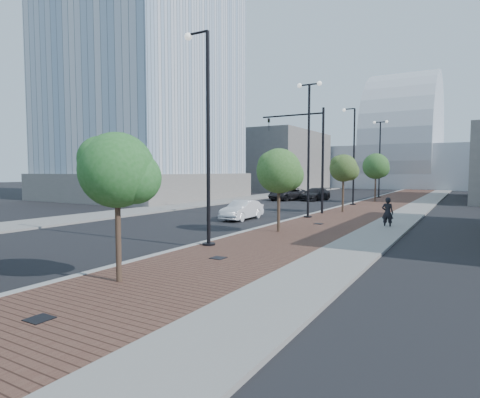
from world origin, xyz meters
The scene contains 23 objects.
sidewalk centered at (3.50, 40.00, 0.06)m, with size 7.00×140.00×0.12m, color #4C2D23.
concrete_strip centered at (6.20, 40.00, 0.07)m, with size 2.40×140.00×0.13m, color slate.
curb centered at (0.00, 40.00, 0.07)m, with size 0.30×140.00×0.14m, color gray.
west_sidewalk centered at (-13.00, 40.00, 0.06)m, with size 4.00×140.00×0.12m, color slate.
white_sedan centered at (-3.18, 19.46, 0.65)m, with size 1.38×3.95×1.30m, color silver.
dark_car_mid centered at (-7.65, 37.80, 0.71)m, with size 2.36×5.11×1.42m, color black.
dark_car_far centered at (-4.96, 39.13, 0.70)m, with size 1.95×4.81×1.39m, color black.
pedestrian centered at (6.17, 20.02, 0.90)m, with size 0.66×0.43×1.80m, color black.
streetlight_1 centered at (0.49, 10.00, 4.34)m, with size 1.44×0.56×9.21m.
streetlight_2 centered at (0.60, 22.00, 4.82)m, with size 1.72×0.56×9.28m.
streetlight_3 centered at (0.49, 34.00, 4.34)m, with size 1.44×0.56×9.21m.
streetlight_4 centered at (0.60, 46.00, 4.82)m, with size 1.72×0.56×9.28m.
traffic_mast centered at (-0.30, 25.00, 4.98)m, with size 5.09×0.20×8.00m.
tree_0 centered at (1.65, 4.02, 3.31)m, with size 2.23×2.16×4.41m.
tree_1 centered at (1.65, 15.02, 3.29)m, with size 2.40×2.35×4.48m.
tree_2 centered at (1.65, 27.02, 3.52)m, with size 2.22×2.14×4.60m.
tree_3 centered at (1.65, 39.02, 3.79)m, with size 2.68×2.68×5.14m.
tower_podium centered at (-24.00, 32.00, 1.50)m, with size 19.00×19.00×3.00m, color slate.
convention_center centered at (-2.00, 85.00, 6.00)m, with size 50.00×30.00×50.00m.
commercial_block_nw centered at (-20.00, 60.00, 5.00)m, with size 14.00×20.00×10.00m, color #65605B.
utility_cover_0 centered at (2.40, 1.00, 0.13)m, with size 0.50×0.50×0.02m, color black.
utility_cover_1 centered at (2.40, 8.00, 0.13)m, with size 0.50×0.50×0.02m, color black.
utility_cover_2 centered at (2.40, 19.00, 0.13)m, with size 0.50×0.50×0.02m, color black.
Camera 1 is at (10.36, -4.11, 3.30)m, focal length 30.04 mm.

